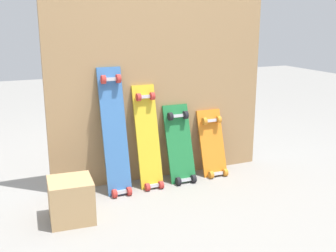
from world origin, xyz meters
TOP-DOWN VIEW (x-y plane):
  - ground_plane at (0.00, 0.00)m, footprint 12.00×12.00m
  - plywood_wall_panel at (0.00, 0.07)m, footprint 1.74×0.04m
  - skateboard_blue at (-0.42, -0.08)m, footprint 0.18×0.28m
  - skateboard_yellow at (-0.16, -0.07)m, footprint 0.17×0.26m
  - skateboard_green at (0.10, -0.07)m, footprint 0.21×0.26m
  - skateboard_orange at (0.40, -0.06)m, footprint 0.21×0.23m
  - wooden_crate at (-0.81, -0.41)m, footprint 0.29×0.29m

SIDE VIEW (x-z plane):
  - ground_plane at x=0.00m, z-range 0.00..0.00m
  - wooden_crate at x=-0.81m, z-range 0.00..0.27m
  - skateboard_orange at x=0.40m, z-range -0.07..0.52m
  - skateboard_green at x=0.10m, z-range -0.07..0.58m
  - skateboard_yellow at x=-0.16m, z-range -0.07..0.75m
  - skateboard_blue at x=-0.42m, z-range -0.07..0.90m
  - plywood_wall_panel at x=0.00m, z-range 0.00..1.42m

